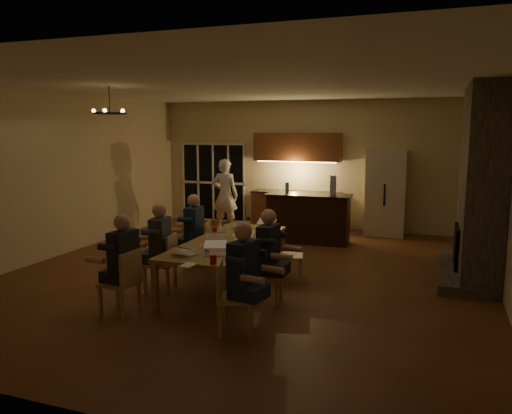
% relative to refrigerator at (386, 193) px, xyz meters
% --- Properties ---
extents(floor, '(9.00, 9.00, 0.00)m').
position_rel_refrigerator_xyz_m(floor, '(-1.90, -4.15, -1.00)').
color(floor, brown).
rests_on(floor, ground).
extents(back_wall, '(8.00, 0.04, 3.20)m').
position_rel_refrigerator_xyz_m(back_wall, '(-1.90, 0.37, 0.60)').
color(back_wall, beige).
rests_on(back_wall, ground).
extents(left_wall, '(0.04, 9.00, 3.20)m').
position_rel_refrigerator_xyz_m(left_wall, '(-5.92, -4.15, 0.60)').
color(left_wall, beige).
rests_on(left_wall, ground).
extents(right_wall, '(0.04, 9.00, 3.20)m').
position_rel_refrigerator_xyz_m(right_wall, '(2.12, -4.15, 0.60)').
color(right_wall, beige).
rests_on(right_wall, ground).
extents(ceiling, '(8.00, 9.00, 0.04)m').
position_rel_refrigerator_xyz_m(ceiling, '(-1.90, -4.15, 2.22)').
color(ceiling, white).
rests_on(ceiling, back_wall).
extents(french_doors, '(1.86, 0.08, 2.10)m').
position_rel_refrigerator_xyz_m(french_doors, '(-4.60, 0.32, 0.05)').
color(french_doors, black).
rests_on(french_doors, ground).
extents(fireplace, '(0.58, 2.50, 3.20)m').
position_rel_refrigerator_xyz_m(fireplace, '(1.80, -2.95, 0.60)').
color(fireplace, '#655B4F').
rests_on(fireplace, ground).
extents(kitchenette, '(2.24, 0.68, 2.40)m').
position_rel_refrigerator_xyz_m(kitchenette, '(-2.20, 0.05, 0.20)').
color(kitchenette, maroon).
rests_on(kitchenette, ground).
extents(refrigerator, '(0.90, 0.68, 2.00)m').
position_rel_refrigerator_xyz_m(refrigerator, '(0.00, 0.00, 0.00)').
color(refrigerator, beige).
rests_on(refrigerator, ground).
extents(dining_table, '(1.10, 2.84, 0.75)m').
position_rel_refrigerator_xyz_m(dining_table, '(-1.96, -4.90, -0.62)').
color(dining_table, '#A88443').
rests_on(dining_table, ground).
extents(bar_island, '(1.89, 0.75, 1.08)m').
position_rel_refrigerator_xyz_m(bar_island, '(-1.52, -1.37, -0.46)').
color(bar_island, black).
rests_on(bar_island, ground).
extents(chair_left_near, '(0.46, 0.46, 0.89)m').
position_rel_refrigerator_xyz_m(chair_left_near, '(-2.85, -6.50, -0.55)').
color(chair_left_near, tan).
rests_on(chair_left_near, ground).
extents(chair_left_mid, '(0.51, 0.51, 0.89)m').
position_rel_refrigerator_xyz_m(chair_left_mid, '(-2.86, -5.44, -0.55)').
color(chair_left_mid, tan).
rests_on(chair_left_mid, ground).
extents(chair_left_far, '(0.54, 0.54, 0.89)m').
position_rel_refrigerator_xyz_m(chair_left_far, '(-2.80, -4.30, -0.55)').
color(chair_left_far, tan).
rests_on(chair_left_far, ground).
extents(chair_right_near, '(0.55, 0.55, 0.89)m').
position_rel_refrigerator_xyz_m(chair_right_near, '(-1.14, -6.52, -0.55)').
color(chair_right_near, tan).
rests_on(chair_right_near, ground).
extents(chair_right_mid, '(0.50, 0.50, 0.89)m').
position_rel_refrigerator_xyz_m(chair_right_mid, '(-1.14, -5.37, -0.55)').
color(chair_right_mid, tan).
rests_on(chair_right_mid, ground).
extents(chair_right_far, '(0.53, 0.53, 0.89)m').
position_rel_refrigerator_xyz_m(chair_right_far, '(-1.11, -4.30, -0.55)').
color(chair_right_far, tan).
rests_on(chair_right_far, ground).
extents(person_left_near, '(0.64, 0.64, 1.38)m').
position_rel_refrigerator_xyz_m(person_left_near, '(-2.79, -6.46, -0.31)').
color(person_left_near, '#22252B').
rests_on(person_left_near, ground).
extents(person_right_near, '(0.71, 0.71, 1.38)m').
position_rel_refrigerator_xyz_m(person_right_near, '(-1.06, -6.49, -0.31)').
color(person_right_near, '#1C2B47').
rests_on(person_right_near, ground).
extents(person_left_mid, '(0.70, 0.70, 1.38)m').
position_rel_refrigerator_xyz_m(person_left_mid, '(-2.85, -5.43, -0.31)').
color(person_left_mid, '#393F43').
rests_on(person_left_mid, ground).
extents(person_right_mid, '(0.62, 0.62, 1.38)m').
position_rel_refrigerator_xyz_m(person_right_mid, '(-1.10, -5.41, -0.31)').
color(person_right_mid, '#22252B').
rests_on(person_right_mid, ground).
extents(person_left_far, '(0.65, 0.65, 1.38)m').
position_rel_refrigerator_xyz_m(person_left_far, '(-2.83, -4.31, -0.31)').
color(person_left_far, '#1C2B47').
rests_on(person_left_far, ground).
extents(standing_person, '(0.65, 0.43, 1.78)m').
position_rel_refrigerator_xyz_m(standing_person, '(-3.75, -0.86, -0.11)').
color(standing_person, white).
rests_on(standing_person, ground).
extents(chandelier, '(0.54, 0.54, 0.03)m').
position_rel_refrigerator_xyz_m(chandelier, '(-4.05, -4.90, 1.75)').
color(chandelier, black).
rests_on(chandelier, ceiling).
extents(laptop_a, '(0.40, 0.38, 0.23)m').
position_rel_refrigerator_xyz_m(laptop_a, '(-2.16, -5.89, -0.14)').
color(laptop_a, silver).
rests_on(laptop_a, dining_table).
extents(laptop_b, '(0.40, 0.38, 0.23)m').
position_rel_refrigerator_xyz_m(laptop_b, '(-1.76, -5.79, -0.14)').
color(laptop_b, silver).
rests_on(laptop_b, dining_table).
extents(laptop_c, '(0.40, 0.38, 0.23)m').
position_rel_refrigerator_xyz_m(laptop_c, '(-2.16, -4.89, -0.14)').
color(laptop_c, silver).
rests_on(laptop_c, dining_table).
extents(laptop_d, '(0.35, 0.31, 0.23)m').
position_rel_refrigerator_xyz_m(laptop_d, '(-1.69, -4.95, -0.14)').
color(laptop_d, silver).
rests_on(laptop_d, dining_table).
extents(laptop_e, '(0.38, 0.35, 0.23)m').
position_rel_refrigerator_xyz_m(laptop_e, '(-2.13, -3.82, -0.14)').
color(laptop_e, silver).
rests_on(laptop_e, dining_table).
extents(laptop_f, '(0.33, 0.29, 0.23)m').
position_rel_refrigerator_xyz_m(laptop_f, '(-1.68, -3.85, -0.14)').
color(laptop_f, silver).
rests_on(laptop_f, dining_table).
extents(mug_front, '(0.08, 0.08, 0.10)m').
position_rel_refrigerator_xyz_m(mug_front, '(-2.04, -5.42, -0.20)').
color(mug_front, white).
rests_on(mug_front, dining_table).
extents(mug_mid, '(0.07, 0.07, 0.10)m').
position_rel_refrigerator_xyz_m(mug_mid, '(-1.80, -4.33, -0.20)').
color(mug_mid, white).
rests_on(mug_mid, dining_table).
extents(mug_back, '(0.07, 0.07, 0.10)m').
position_rel_refrigerator_xyz_m(mug_back, '(-2.30, -4.16, -0.20)').
color(mug_back, white).
rests_on(mug_back, dining_table).
extents(redcup_near, '(0.09, 0.09, 0.12)m').
position_rel_refrigerator_xyz_m(redcup_near, '(-1.58, -6.23, -0.19)').
color(redcup_near, red).
rests_on(redcup_near, dining_table).
extents(redcup_mid, '(0.08, 0.08, 0.12)m').
position_rel_refrigerator_xyz_m(redcup_mid, '(-2.34, -4.54, -0.19)').
color(redcup_mid, red).
rests_on(redcup_mid, dining_table).
extents(can_silver, '(0.07, 0.07, 0.12)m').
position_rel_refrigerator_xyz_m(can_silver, '(-1.96, -5.63, -0.19)').
color(can_silver, '#B2B2B7').
rests_on(can_silver, dining_table).
extents(can_cola, '(0.07, 0.07, 0.12)m').
position_rel_refrigerator_xyz_m(can_cola, '(-2.16, -3.43, -0.19)').
color(can_cola, '#3F0F0C').
rests_on(can_cola, dining_table).
extents(plate_near, '(0.27, 0.27, 0.02)m').
position_rel_refrigerator_xyz_m(plate_near, '(-1.59, -5.43, -0.24)').
color(plate_near, white).
rests_on(plate_near, dining_table).
extents(plate_left, '(0.22, 0.22, 0.02)m').
position_rel_refrigerator_xyz_m(plate_left, '(-2.21, -5.74, -0.24)').
color(plate_left, white).
rests_on(plate_left, dining_table).
extents(plate_far, '(0.24, 0.24, 0.02)m').
position_rel_refrigerator_xyz_m(plate_far, '(-1.54, -4.15, -0.24)').
color(plate_far, white).
rests_on(plate_far, dining_table).
extents(notepad, '(0.18, 0.24, 0.01)m').
position_rel_refrigerator_xyz_m(notepad, '(-1.85, -6.42, -0.24)').
color(notepad, white).
rests_on(notepad, dining_table).
extents(bar_bottle, '(0.08, 0.08, 0.24)m').
position_rel_refrigerator_xyz_m(bar_bottle, '(-2.02, -1.36, 0.20)').
color(bar_bottle, '#99999E').
rests_on(bar_bottle, bar_island).
extents(bar_blender, '(0.17, 0.17, 0.42)m').
position_rel_refrigerator_xyz_m(bar_blender, '(-1.01, -1.31, 0.29)').
color(bar_blender, silver).
rests_on(bar_blender, bar_island).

